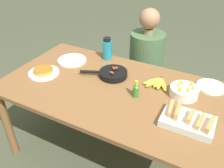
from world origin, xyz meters
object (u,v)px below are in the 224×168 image
at_px(melon_tray, 188,121).
at_px(skillet, 113,74).
at_px(empty_plate_near_front, 211,87).
at_px(water_bottle, 107,49).
at_px(frittata_plate_center, 44,72).
at_px(banana_bunch, 157,83).
at_px(fruit_bowl_mango, 184,91).
at_px(hot_sauce_bottle, 136,90).
at_px(empty_plate_far_left, 72,60).
at_px(person_figure, 145,73).

bearing_deg(melon_tray, skillet, 156.96).
bearing_deg(empty_plate_near_front, water_bottle, 176.91).
bearing_deg(water_bottle, frittata_plate_center, -124.84).
bearing_deg(banana_bunch, frittata_plate_center, -162.29).
height_order(empty_plate_near_front, fruit_bowl_mango, fruit_bowl_mango).
height_order(banana_bunch, hot_sauce_bottle, hot_sauce_bottle).
relative_size(melon_tray, water_bottle, 1.54).
xyz_separation_m(empty_plate_far_left, person_figure, (0.54, 0.56, -0.28)).
bearing_deg(person_figure, water_bottle, -126.71).
relative_size(water_bottle, hot_sauce_bottle, 1.56).
height_order(melon_tray, empty_plate_near_front, melon_tray).
height_order(melon_tray, skillet, melon_tray).
xyz_separation_m(banana_bunch, hot_sauce_bottle, (-0.09, -0.22, 0.04)).
height_order(melon_tray, hot_sauce_bottle, hot_sauce_bottle).
bearing_deg(banana_bunch, empty_plate_far_left, 179.43).
bearing_deg(water_bottle, skillet, -53.44).
bearing_deg(hot_sauce_bottle, banana_bunch, 67.40).
bearing_deg(fruit_bowl_mango, empty_plate_far_left, 176.88).
distance_m(empty_plate_near_front, fruit_bowl_mango, 0.26).
relative_size(fruit_bowl_mango, hot_sauce_bottle, 1.55).
height_order(melon_tray, empty_plate_far_left, melon_tray).
bearing_deg(frittata_plate_center, fruit_bowl_mango, 12.10).
xyz_separation_m(skillet, empty_plate_near_front, (0.76, 0.21, -0.02)).
distance_m(frittata_plate_center, water_bottle, 0.61).
bearing_deg(empty_plate_near_front, fruit_bowl_mango, -129.11).
height_order(empty_plate_near_front, hot_sauce_bottle, hot_sauce_bottle).
distance_m(skillet, empty_plate_far_left, 0.47).
bearing_deg(water_bottle, person_figure, 53.29).
xyz_separation_m(frittata_plate_center, fruit_bowl_mango, (1.13, 0.24, 0.02)).
xyz_separation_m(melon_tray, water_bottle, (-0.88, 0.56, 0.07)).
bearing_deg(water_bottle, empty_plate_near_front, -3.09).
distance_m(empty_plate_near_front, hot_sauce_bottle, 0.61).
distance_m(melon_tray, water_bottle, 1.05).
bearing_deg(water_bottle, banana_bunch, -19.92).
xyz_separation_m(skillet, water_bottle, (-0.19, 0.26, 0.07)).
xyz_separation_m(banana_bunch, empty_plate_far_left, (-0.84, 0.01, -0.01)).
distance_m(empty_plate_near_front, person_figure, 0.85).
bearing_deg(person_figure, banana_bunch, -62.23).
relative_size(frittata_plate_center, empty_plate_far_left, 0.97).
height_order(empty_plate_far_left, hot_sauce_bottle, hot_sauce_bottle).
relative_size(fruit_bowl_mango, water_bottle, 0.99).
distance_m(melon_tray, person_figure, 1.15).
height_order(water_bottle, person_figure, person_figure).
distance_m(melon_tray, fruit_bowl_mango, 0.32).
distance_m(frittata_plate_center, person_figure, 1.10).
relative_size(skillet, person_figure, 0.32).
bearing_deg(empty_plate_near_front, hot_sauce_bottle, -141.63).
bearing_deg(frittata_plate_center, person_figure, 54.36).
xyz_separation_m(frittata_plate_center, water_bottle, (0.35, 0.50, 0.08)).
bearing_deg(fruit_bowl_mango, banana_bunch, 167.36).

